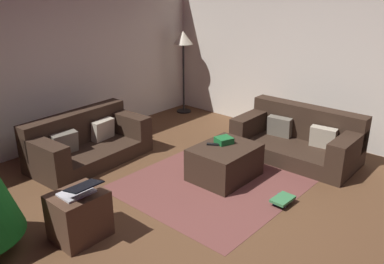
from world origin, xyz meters
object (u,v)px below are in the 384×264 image
(couch_left, at_px, (86,142))
(ottoman, at_px, (225,162))
(tv_remote, at_px, (213,144))
(book_stack, at_px, (282,200))
(side_table, at_px, (79,215))
(laptop, at_px, (79,190))
(corner_lamp, at_px, (183,44))
(couch_right, at_px, (299,139))
(gift_box, at_px, (224,140))

(couch_left, distance_m, ottoman, 2.04)
(tv_remote, relative_size, book_stack, 0.53)
(side_table, distance_m, laptop, 0.31)
(tv_remote, xyz_separation_m, book_stack, (-0.02, -1.07, -0.40))
(ottoman, height_order, corner_lamp, corner_lamp)
(laptop, xyz_separation_m, corner_lamp, (3.76, 2.09, 0.79))
(couch_left, height_order, book_stack, couch_left)
(couch_right, relative_size, book_stack, 5.73)
(gift_box, bearing_deg, couch_left, 119.03)
(corner_lamp, bearing_deg, side_table, -151.55)
(couch_left, height_order, couch_right, couch_right)
(side_table, xyz_separation_m, laptop, (0.00, -0.06, 0.31))
(couch_left, distance_m, tv_remote, 1.88)
(couch_right, relative_size, tv_remote, 10.90)
(tv_remote, distance_m, laptop, 1.96)
(ottoman, xyz_separation_m, laptop, (-2.02, 0.24, 0.33))
(couch_right, height_order, corner_lamp, corner_lamp)
(couch_right, height_order, book_stack, couch_right)
(tv_remote, height_order, book_stack, tv_remote)
(side_table, bearing_deg, couch_left, 53.60)
(gift_box, relative_size, book_stack, 0.67)
(couch_left, relative_size, tv_remote, 10.87)
(ottoman, height_order, side_table, side_table)
(couch_left, xyz_separation_m, laptop, (-1.13, -1.59, 0.28))
(tv_remote, relative_size, laptop, 0.41)
(couch_left, distance_m, laptop, 1.98)
(couch_right, relative_size, ottoman, 2.04)
(tv_remote, height_order, corner_lamp, corner_lamp)
(gift_box, distance_m, laptop, 2.11)
(gift_box, relative_size, side_table, 0.39)
(side_table, relative_size, laptop, 1.35)
(gift_box, xyz_separation_m, laptop, (-2.11, 0.16, 0.07))
(corner_lamp, bearing_deg, ottoman, -126.66)
(couch_left, xyz_separation_m, ottoman, (0.88, -1.84, -0.05))
(couch_right, bearing_deg, corner_lamp, -10.75)
(tv_remote, height_order, side_table, side_table)
(gift_box, xyz_separation_m, tv_remote, (-0.15, 0.07, -0.03))
(book_stack, bearing_deg, tv_remote, 88.83)
(couch_right, relative_size, side_table, 3.35)
(tv_remote, relative_size, side_table, 0.31)
(gift_box, relative_size, corner_lamp, 0.13)
(gift_box, height_order, tv_remote, gift_box)
(tv_remote, bearing_deg, couch_right, -55.21)
(couch_left, distance_m, couch_right, 3.11)
(couch_left, relative_size, ottoman, 2.03)
(tv_remote, distance_m, side_table, 1.97)
(book_stack, bearing_deg, laptop, 149.13)
(gift_box, height_order, book_stack, gift_box)
(gift_box, bearing_deg, corner_lamp, 53.72)
(couch_right, xyz_separation_m, side_table, (-3.29, 0.70, -0.03))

